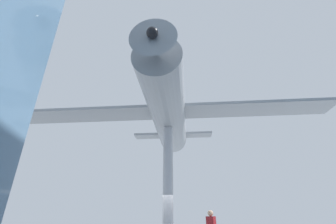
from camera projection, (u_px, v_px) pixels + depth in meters
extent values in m
cylinder|color=#B7B7BC|center=(168.00, 182.00, 12.40)|extent=(0.57, 0.57, 6.40)
cylinder|color=#93999E|center=(168.00, 112.00, 14.25)|extent=(4.63, 11.27, 2.18)
cube|color=#93999E|center=(168.00, 112.00, 14.25)|extent=(19.78, 6.35, 0.18)
cube|color=#93999E|center=(173.00, 135.00, 18.69)|extent=(6.42, 2.42, 0.18)
cube|color=#93999E|center=(173.00, 124.00, 19.13)|extent=(0.42, 1.11, 1.92)
cone|color=#93999E|center=(155.00, 46.00, 8.81)|extent=(2.03, 1.41, 1.85)
sphere|color=black|center=(152.00, 33.00, 8.19)|extent=(0.44, 0.44, 0.44)
cube|color=maroon|center=(211.00, 224.00, 10.10)|extent=(0.42, 0.45, 0.63)
sphere|color=tan|center=(210.00, 213.00, 10.29)|extent=(0.26, 0.26, 0.26)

